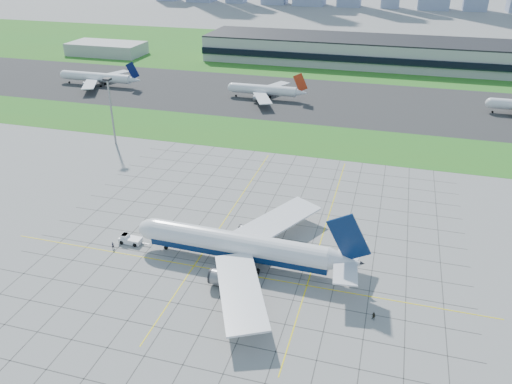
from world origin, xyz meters
TOP-DOWN VIEW (x-y plane):
  - ground at (0.00, 0.00)m, footprint 1400.00×1400.00m
  - grass_median at (0.00, 90.00)m, footprint 700.00×35.00m
  - asphalt_taxiway at (0.00, 145.00)m, footprint 700.00×75.00m
  - grass_far at (0.00, 255.00)m, footprint 700.00×145.00m
  - apron_markings at (0.43, 11.09)m, footprint 120.00×130.00m
  - terminal at (40.00, 229.87)m, footprint 260.00×43.00m
  - service_block at (-160.00, 210.00)m, footprint 50.00×25.00m
  - light_mast at (-70.00, 65.00)m, footprint 2.50×2.50m
  - airliner at (0.47, 2.39)m, footprint 58.17×58.93m
  - pushback_tug at (-30.15, 3.08)m, footprint 8.58×3.13m
  - crew_near at (-32.86, -0.64)m, footprint 0.76×0.84m
  - crew_far at (33.52, -9.58)m, footprint 1.17×1.14m
  - distant_jet_0 at (-122.68, 138.33)m, footprint 45.59×42.66m
  - distant_jet_1 at (-29.83, 138.86)m, footprint 38.09×42.66m

SIDE VIEW (x-z plane):
  - ground at x=0.00m, z-range 0.00..0.00m
  - apron_markings at x=0.43m, z-range 0.00..0.03m
  - grass_median at x=0.00m, z-range 0.00..0.04m
  - grass_far at x=0.00m, z-range 0.00..0.04m
  - asphalt_taxiway at x=0.00m, z-range 0.01..0.05m
  - crew_far at x=33.52m, z-range 0.00..1.90m
  - crew_near at x=-32.86m, z-range 0.00..1.92m
  - pushback_tug at x=-30.15m, z-range -0.13..2.25m
  - service_block at x=-160.00m, z-range 0.00..8.00m
  - distant_jet_1 at x=-29.83m, z-range -2.55..11.52m
  - distant_jet_0 at x=-122.68m, z-range -2.55..11.53m
  - airliner at x=0.47m, z-range -4.15..14.16m
  - terminal at x=40.00m, z-range -0.01..15.79m
  - light_mast at x=-70.00m, z-range 3.38..28.98m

